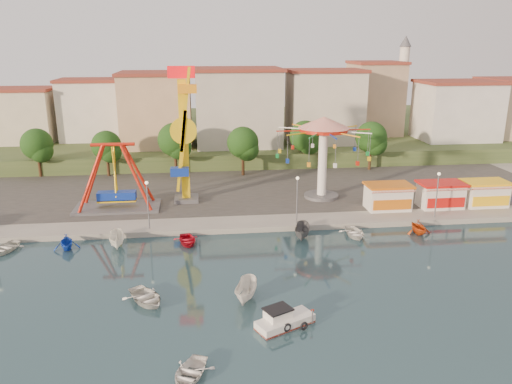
{
  "coord_description": "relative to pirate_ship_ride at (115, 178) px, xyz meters",
  "views": [
    {
      "loc": [
        -2.41,
        -37.96,
        19.65
      ],
      "look_at": [
        3.6,
        14.0,
        4.0
      ],
      "focal_mm": 35.0,
      "sensor_mm": 36.0,
      "label": 1
    }
  ],
  "objects": [
    {
      "name": "lamp_post_3",
      "position": [
        36.38,
        -7.37,
        -1.29
      ],
      "size": [
        0.14,
        0.14,
        5.0
      ],
      "primitive_type": "cylinder",
      "color": "#59595E",
      "rests_on": "quay_deck"
    },
    {
      "name": "lamp_post_2",
      "position": [
        20.38,
        -7.37,
        -1.29
      ],
      "size": [
        0.14,
        0.14,
        5.0
      ],
      "primitive_type": "cylinder",
      "color": "#59595E",
      "rests_on": "quay_deck"
    },
    {
      "name": "quay_deck",
      "position": [
        12.38,
        41.63,
        -4.09
      ],
      "size": [
        200.0,
        100.0,
        0.6
      ],
      "primitive_type": "cube",
      "color": "#9E998E",
      "rests_on": "ground"
    },
    {
      "name": "building_6",
      "position": [
        56.53,
        28.4,
        4.78
      ],
      "size": [
        8.23,
        8.98,
        12.36
      ],
      "primitive_type": "cube",
      "color": "silver",
      "rests_on": "hill_terrace"
    },
    {
      "name": "skiff",
      "position": [
        13.31,
        -22.89,
        -3.62
      ],
      "size": [
        2.59,
        4.28,
        1.55
      ],
      "primitive_type": "imported",
      "rotation": [
        0.0,
        0.0,
        -0.29
      ],
      "color": "white",
      "rests_on": "ground"
    },
    {
      "name": "tree_3",
      "position": [
        16.38,
        13.99,
        1.16
      ],
      "size": [
        4.68,
        4.68,
        7.32
      ],
      "color": "#382314",
      "rests_on": "quay_deck"
    },
    {
      "name": "tree_0",
      "position": [
        -13.62,
        16.6,
        1.08
      ],
      "size": [
        4.6,
        4.6,
        7.19
      ],
      "color": "#382314",
      "rests_on": "quay_deck"
    },
    {
      "name": "tree_4",
      "position": [
        26.38,
        16.98,
        1.35
      ],
      "size": [
        4.86,
        4.86,
        7.6
      ],
      "color": "#382314",
      "rests_on": "quay_deck"
    },
    {
      "name": "rowboat_a",
      "position": [
        5.4,
        -22.31,
        -3.97
      ],
      "size": [
        4.63,
        4.98,
        0.84
      ],
      "primitive_type": "imported",
      "rotation": [
        0.0,
        0.0,
        0.57
      ],
      "color": "white",
      "rests_on": "ground"
    },
    {
      "name": "moored_boat_7",
      "position": [
        33.06,
        -10.57,
        -3.62
      ],
      "size": [
        2.83,
        3.19,
        1.55
      ],
      "primitive_type": "imported",
      "rotation": [
        0.0,
        0.0,
        0.11
      ],
      "color": "#D04912",
      "rests_on": "ground"
    },
    {
      "name": "ground",
      "position": [
        12.38,
        -20.37,
        -4.39
      ],
      "size": [
        200.0,
        200.0,
        0.0
      ],
      "primitive_type": "plane",
      "color": "#122733",
      "rests_on": "ground"
    },
    {
      "name": "building_7",
      "position": [
        68.41,
        33.33,
        2.99
      ],
      "size": [
        11.59,
        10.93,
        8.76
      ],
      "primitive_type": "cube",
      "color": "beige",
      "rests_on": "hill_terrace"
    },
    {
      "name": "building_0",
      "position": [
        -20.99,
        25.69,
        4.54
      ],
      "size": [
        9.26,
        9.53,
        11.87
      ],
      "primitive_type": "cube",
      "color": "beige",
      "rests_on": "hill_terrace"
    },
    {
      "name": "building_5",
      "position": [
        44.75,
        29.96,
        4.21
      ],
      "size": [
        12.77,
        10.96,
        11.21
      ],
      "primitive_type": "cube",
      "color": "tan",
      "rests_on": "hill_terrace"
    },
    {
      "name": "moored_boat_1",
      "position": [
        -3.44,
        -10.57,
        -3.63
      ],
      "size": [
        3.14,
        3.43,
        1.53
      ],
      "primitive_type": "imported",
      "rotation": [
        0.0,
        0.0,
        0.24
      ],
      "color": "#153EBF",
      "rests_on": "ground"
    },
    {
      "name": "rowboat_b",
      "position": [
        8.91,
        -32.09,
        -4.03
      ],
      "size": [
        3.65,
        4.17,
        0.72
      ],
      "primitive_type": "imported",
      "rotation": [
        0.0,
        0.0,
        -0.41
      ],
      "color": "white",
      "rests_on": "ground"
    },
    {
      "name": "moored_boat_6",
      "position": [
        26.01,
        -10.57,
        -4.01
      ],
      "size": [
        2.78,
        3.8,
        0.76
      ],
      "primitive_type": "imported",
      "rotation": [
        0.0,
        0.0,
        0.04
      ],
      "color": "white",
      "rests_on": "ground"
    },
    {
      "name": "cabin_motorboat",
      "position": [
        15.6,
        -26.96,
        -3.99
      ],
      "size": [
        4.63,
        3.41,
        1.53
      ],
      "rotation": [
        0.0,
        0.0,
        0.46
      ],
      "color": "white",
      "rests_on": "ground"
    },
    {
      "name": "lamp_post_1",
      "position": [
        4.38,
        -7.37,
        -1.29
      ],
      "size": [
        0.14,
        0.14,
        5.0
      ],
      "primitive_type": "cylinder",
      "color": "#59595E",
      "rests_on": "quay_deck"
    },
    {
      "name": "moored_boat_0",
      "position": [
        -9.36,
        -10.57,
        -4.02
      ],
      "size": [
        3.59,
        4.27,
        0.75
      ],
      "primitive_type": "imported",
      "rotation": [
        0.0,
        0.0,
        -0.31
      ],
      "color": "silver",
      "rests_on": "ground"
    },
    {
      "name": "tree_2",
      "position": [
        6.38,
        15.43,
        1.52
      ],
      "size": [
        5.02,
        5.02,
        7.85
      ],
      "color": "#382314",
      "rests_on": "quay_deck"
    },
    {
      "name": "minaret",
      "position": [
        48.38,
        33.63,
        8.15
      ],
      "size": [
        2.8,
        2.8,
        18.0
      ],
      "color": "silver",
      "rests_on": "hill_terrace"
    },
    {
      "name": "moored_boat_3",
      "position": [
        8.43,
        -10.57,
        -4.03
      ],
      "size": [
        3.08,
        3.89,
        0.73
      ],
      "primitive_type": "imported",
      "rotation": [
        0.0,
        0.0,
        0.17
      ],
      "color": "red",
      "rests_on": "ground"
    },
    {
      "name": "moored_boat_2",
      "position": [
        1.47,
        -10.57,
        -3.66
      ],
      "size": [
        1.92,
        3.97,
        1.47
      ],
      "primitive_type": "imported",
      "rotation": [
        0.0,
        0.0,
        0.13
      ],
      "color": "white",
      "rests_on": "ground"
    },
    {
      "name": "tree_1",
      "position": [
        -3.62,
        15.87,
        0.81
      ],
      "size": [
        4.35,
        4.35,
        6.8
      ],
      "color": "#382314",
      "rests_on": "quay_deck"
    },
    {
      "name": "wave_swinger",
      "position": [
        25.36,
        1.6,
        3.8
      ],
      "size": [
        11.6,
        11.6,
        10.4
      ],
      "color": "#59595E",
      "rests_on": "quay_deck"
    },
    {
      "name": "building_1",
      "position": [
        -8.95,
        31.01,
        2.92
      ],
      "size": [
        12.33,
        9.01,
        8.63
      ],
      "primitive_type": "cube",
      "color": "silver",
      "rests_on": "hill_terrace"
    },
    {
      "name": "hill_terrace",
      "position": [
        12.38,
        46.63,
        -2.89
      ],
      "size": [
        200.0,
        60.0,
        3.0
      ],
      "primitive_type": "cube",
      "color": "#384C26",
      "rests_on": "ground"
    },
    {
      "name": "kamikaze_tower",
      "position": [
        8.22,
        1.92,
        4.21
      ],
      "size": [
        3.35,
        3.1,
        16.5
      ],
      "color": "#59595E",
      "rests_on": "quay_deck"
    },
    {
      "name": "building_3",
      "position": [
        17.99,
        28.43,
        3.2
      ],
      "size": [
        12.59,
        10.5,
        9.2
      ],
      "primitive_type": "cube",
      "color": "beige",
      "rests_on": "hill_terrace"
    },
    {
      "name": "pirate_ship_ride",
      "position": [
        0.0,
        0.0,
        0.0
      ],
      "size": [
        10.0,
        5.0,
        8.0
      ],
      "color": "#59595E",
      "rests_on": "quay_deck"
    },
    {
      "name": "booth_right",
      "position": [
        44.28,
        -3.89,
        -2.23
      ],
      "size": [
        5.4,
        3.78,
        3.08
      ],
      "color": "white",
      "rests_on": "quay_deck"
    },
    {
      "name": "asphalt_pad",
      "position": [
        12.38,
        9.63,
        -3.79
      ],
      "size": [
        90.0,
        28.0,
        0.01
      ],
      "primitive_type": "cube",
      "color": "#4C4944",
      "rests_on": "quay_deck"
    },
    {
      "name": "tree_5",
      "position": [
        36.38,
        15.16,
        1.31
      ],
      "size": [
        4.83,
        4.83,
        7.54
      ],
      "color": "#382314",
      "rests_on": "quay_deck"
    },
    {
      "name": "moored_boat_5",
      "position": [
        20.38,
        -10.57,
        -3.62
      ],
      "size": [
        2.52,
        4.25,
        1.54
      ],
      "primitive_type": "imported",
      "rotation": [
        0.0,
        0.0,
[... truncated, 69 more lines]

